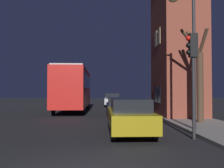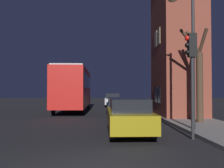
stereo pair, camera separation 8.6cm
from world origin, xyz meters
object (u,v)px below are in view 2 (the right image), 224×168
object	(u,v)px
bare_tree	(198,75)
car_mid_lane	(119,106)
bus	(74,86)
traffic_light	(191,63)
streetlamp	(181,23)
car_far_lane	(112,100)
car_near_lane	(128,115)

from	to	relation	value
bare_tree	car_mid_lane	size ratio (longest dim) A/B	1.11
bus	traffic_light	bearing A→B (deg)	-65.46
bare_tree	streetlamp	bearing A→B (deg)	-125.14
traffic_light	bare_tree	distance (m)	4.23
streetlamp	car_mid_lane	bearing A→B (deg)	105.18
car_mid_lane	bare_tree	bearing A→B (deg)	-56.55
traffic_light	bus	xyz separation A→B (m)	(-5.92, 12.98, -0.64)
streetlamp	car_far_lane	world-z (taller)	streetlamp
bare_tree	bus	bearing A→B (deg)	130.05
traffic_light	bus	size ratio (longest dim) A/B	0.40
car_near_lane	car_far_lane	bearing A→B (deg)	89.94
bus	car_far_lane	xyz separation A→B (m)	(3.69, 6.84, -1.44)
traffic_light	car_near_lane	xyz separation A→B (m)	(-2.25, 1.33, -2.10)
traffic_light	car_mid_lane	world-z (taller)	traffic_light
traffic_light	car_mid_lane	size ratio (longest dim) A/B	0.90
bare_tree	car_far_lane	xyz separation A→B (m)	(-3.99, 15.97, -1.86)
bare_tree	bus	world-z (taller)	bare_tree
bare_tree	bus	distance (m)	11.94
streetlamp	traffic_light	bearing A→B (deg)	-94.52
traffic_light	car_far_lane	distance (m)	20.05
bare_tree	car_far_lane	world-z (taller)	bare_tree
streetlamp	bare_tree	distance (m)	3.57
traffic_light	bus	distance (m)	14.28
car_near_lane	car_far_lane	xyz separation A→B (m)	(0.02, 18.48, 0.01)
traffic_light	car_near_lane	distance (m)	3.35
bus	car_mid_lane	xyz separation A→B (m)	(3.83, -3.31, -1.53)
bus	car_far_lane	bearing A→B (deg)	61.64
traffic_light	car_far_lane	bearing A→B (deg)	96.43
streetlamp	bus	world-z (taller)	streetlamp
car_near_lane	car_far_lane	world-z (taller)	car_far_lane
bus	bare_tree	bearing A→B (deg)	-49.95
bus	car_near_lane	size ratio (longest dim) A/B	2.07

